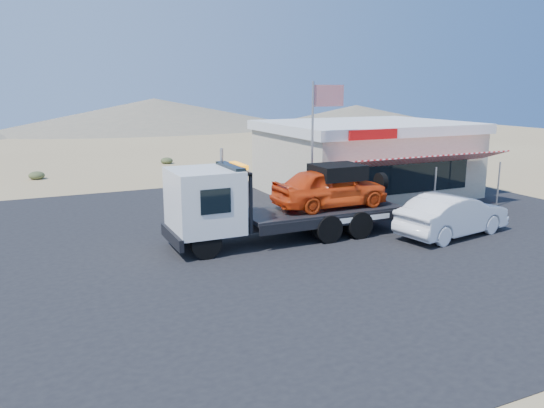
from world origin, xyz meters
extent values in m
plane|color=#9D8159|center=(0.00, 0.00, 0.00)|extent=(120.00, 120.00, 0.00)
cube|color=black|center=(2.00, 3.00, 0.01)|extent=(32.00, 24.00, 0.02)
cylinder|color=black|center=(-1.06, 1.54, 0.55)|extent=(1.06, 0.32, 1.06)
cylinder|color=black|center=(-1.06, 3.66, 0.55)|extent=(1.06, 0.32, 1.06)
cylinder|color=black|center=(3.73, 1.54, 0.55)|extent=(1.06, 0.59, 1.06)
cylinder|color=black|center=(3.73, 3.66, 0.55)|extent=(1.06, 0.59, 1.06)
cylinder|color=black|center=(5.11, 1.54, 0.55)|extent=(1.06, 0.59, 1.06)
cylinder|color=black|center=(5.11, 3.66, 0.55)|extent=(1.06, 0.59, 1.06)
cube|color=black|center=(2.88, 2.60, 0.71)|extent=(8.73, 1.06, 0.32)
cube|color=white|center=(-0.74, 2.60, 1.83)|extent=(2.34, 2.50, 2.23)
cube|color=black|center=(0.27, 2.60, 2.57)|extent=(0.37, 2.13, 0.96)
cube|color=black|center=(0.59, 2.60, 1.78)|extent=(0.11, 2.34, 2.13)
cube|color=orange|center=(0.59, 2.60, 3.00)|extent=(0.27, 1.28, 0.16)
cube|color=black|center=(4.05, 2.60, 1.00)|extent=(6.38, 2.45, 0.16)
imported|color=red|center=(4.48, 2.60, 1.88)|extent=(4.68, 1.88, 1.60)
cube|color=black|center=(4.80, 2.60, 2.49)|extent=(1.92, 1.60, 0.59)
imported|color=silver|center=(8.68, 0.21, 0.85)|extent=(5.26, 2.58, 1.66)
cube|color=#BEAD90|center=(10.50, 9.00, 1.72)|extent=(10.00, 8.00, 3.40)
cube|color=white|center=(10.50, 9.00, 3.67)|extent=(10.40, 8.40, 0.50)
cube|color=red|center=(8.00, 4.74, 3.67)|extent=(2.60, 0.12, 0.45)
cube|color=black|center=(10.50, 4.98, 1.52)|extent=(7.00, 0.06, 1.60)
cube|color=red|center=(10.50, 4.10, 2.47)|extent=(9.00, 1.73, 0.61)
cylinder|color=#99999E|center=(6.50, 3.30, 1.12)|extent=(0.08, 0.08, 2.20)
cylinder|color=#99999E|center=(10.50, 3.30, 1.12)|extent=(0.08, 0.08, 2.20)
cylinder|color=#99999E|center=(14.50, 3.30, 1.12)|extent=(0.08, 0.08, 2.20)
cylinder|color=#99999E|center=(4.70, 4.50, 3.02)|extent=(0.10, 0.10, 6.00)
cube|color=#B20C14|center=(5.45, 4.50, 5.42)|extent=(1.50, 0.02, 0.90)
ellipsoid|color=#3F4927|center=(-5.89, 21.48, 0.27)|extent=(0.99, 0.99, 0.53)
ellipsoid|color=#3F4927|center=(3.36, 24.88, 0.25)|extent=(0.93, 0.93, 0.50)
cone|color=#726B59|center=(10.00, 58.00, 2.10)|extent=(44.00, 44.00, 4.20)
cone|color=#726B59|center=(40.00, 54.00, 1.50)|extent=(32.00, 32.00, 3.00)
camera|label=1|loc=(-6.33, -15.17, 5.81)|focal=35.00mm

